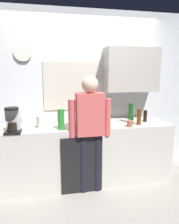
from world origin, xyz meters
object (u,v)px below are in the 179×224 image
at_px(cup_blue_mug, 19,121).
at_px(bottle_clear_soda, 61,119).
at_px(bottle_amber_beer, 139,117).
at_px(bottle_olive_oil, 132,112).
at_px(mixing_bowl, 103,119).
at_px(bottle_dark_sauce, 145,116).
at_px(person_at_sink, 90,125).
at_px(bottle_green_wine, 131,113).
at_px(bottle_red_vinegar, 91,117).
at_px(coffee_maker, 13,121).
at_px(cup_terracotta_mug, 130,124).
at_px(storage_canister, 42,122).
at_px(cup_yellow_cup, 43,120).

bearing_deg(cup_blue_mug, bottle_clear_soda, -34.26).
distance_m(bottle_amber_beer, bottle_olive_oil, 0.33).
height_order(bottle_olive_oil, mixing_bowl, bottle_olive_oil).
bearing_deg(bottle_dark_sauce, person_at_sink, -162.23).
xyz_separation_m(cup_blue_mug, person_at_sink, (0.98, -0.52, 0.02)).
bearing_deg(bottle_green_wine, bottle_red_vinegar, 176.77).
xyz_separation_m(coffee_maker, bottle_clear_soda, (0.61, 0.01, -0.01)).
bearing_deg(cup_terracotta_mug, bottle_clear_soda, 177.16).
height_order(bottle_olive_oil, cup_terracotta_mug, bottle_olive_oil).
height_order(bottle_amber_beer, bottle_olive_oil, bottle_olive_oil).
bearing_deg(storage_canister, bottle_clear_soda, -26.78).
bearing_deg(bottle_clear_soda, storage_canister, 153.22).
bearing_deg(person_at_sink, mixing_bowl, 66.17).
height_order(bottle_clear_soda, cup_blue_mug, bottle_clear_soda).
distance_m(bottle_red_vinegar, bottle_olive_oil, 0.73).
xyz_separation_m(bottle_clear_soda, cup_terracotta_mug, (0.96, -0.05, -0.09)).
relative_size(bottle_amber_beer, storage_canister, 1.35).
relative_size(bottle_dark_sauce, mixing_bowl, 0.82).
distance_m(bottle_clear_soda, cup_terracotta_mug, 0.97).
xyz_separation_m(bottle_red_vinegar, storage_canister, (-0.72, -0.07, -0.03)).
xyz_separation_m(bottle_amber_beer, bottle_olive_oil, (0.03, 0.33, 0.01)).
xyz_separation_m(bottle_green_wine, bottle_amber_beer, (0.07, -0.14, -0.03)).
height_order(bottle_red_vinegar, bottle_clear_soda, bottle_clear_soda).
relative_size(bottle_red_vinegar, cup_yellow_cup, 2.59).
relative_size(cup_blue_mug, storage_canister, 0.59).
xyz_separation_m(coffee_maker, cup_yellow_cup, (0.36, 0.42, -0.10)).
bearing_deg(bottle_olive_oil, cup_blue_mug, 178.34).
bearing_deg(coffee_maker, bottle_clear_soda, 0.98).
distance_m(bottle_green_wine, cup_terracotta_mug, 0.26).
relative_size(bottle_green_wine, bottle_olive_oil, 1.20).
bearing_deg(cup_blue_mug, bottle_amber_beer, -12.30).
xyz_separation_m(coffee_maker, bottle_olive_oil, (1.78, 0.37, -0.02)).
relative_size(bottle_red_vinegar, bottle_olive_oil, 0.88).
xyz_separation_m(bottle_olive_oil, bottle_clear_soda, (-1.17, -0.36, 0.01)).
xyz_separation_m(mixing_bowl, storage_canister, (-0.92, -0.18, 0.04)).
height_order(bottle_olive_oil, cup_yellow_cup, bottle_olive_oil).
distance_m(mixing_bowl, person_at_sink, 0.51).
bearing_deg(bottle_amber_beer, bottle_green_wine, 117.74).
xyz_separation_m(coffee_maker, cup_terracotta_mug, (1.57, -0.04, -0.10)).
relative_size(bottle_green_wine, bottle_dark_sauce, 1.67).
bearing_deg(bottle_red_vinegar, cup_terracotta_mug, -26.32).
bearing_deg(bottle_green_wine, storage_canister, -178.44).
relative_size(mixing_bowl, person_at_sink, 0.14).
xyz_separation_m(coffee_maker, bottle_amber_beer, (1.75, 0.04, -0.03)).
relative_size(bottle_amber_beer, cup_blue_mug, 2.30).
bearing_deg(bottle_clear_soda, bottle_green_wine, 8.91).
relative_size(bottle_red_vinegar, person_at_sink, 0.14).
bearing_deg(bottle_clear_soda, bottle_red_vinegar, 23.67).
bearing_deg(storage_canister, bottle_red_vinegar, 5.59).
xyz_separation_m(bottle_olive_oil, bottle_dark_sauce, (0.15, -0.17, -0.04)).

